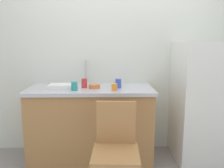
# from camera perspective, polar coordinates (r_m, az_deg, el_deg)

# --- Properties ---
(back_wall) EXTENTS (4.80, 0.10, 2.66)m
(back_wall) POSITION_cam_1_polar(r_m,az_deg,el_deg) (2.99, 0.81, 8.75)
(back_wall) COLOR silver
(back_wall) RESTS_ON ground_plane
(cabinet_base) EXTENTS (1.42, 0.60, 0.85)m
(cabinet_base) POSITION_cam_1_polar(r_m,az_deg,el_deg) (2.82, -5.19, -10.21)
(cabinet_base) COLOR #A87542
(cabinet_base) RESTS_ON ground_plane
(countertop) EXTENTS (1.46, 0.64, 0.04)m
(countertop) POSITION_cam_1_polar(r_m,az_deg,el_deg) (2.70, -5.34, -1.29)
(countertop) COLOR #B7B7BC
(countertop) RESTS_ON cabinet_base
(faucet) EXTENTS (0.02, 0.02, 0.30)m
(faucet) POSITION_cam_1_polar(r_m,az_deg,el_deg) (2.92, -6.52, 2.96)
(faucet) COLOR #B7B7BC
(faucet) RESTS_ON countertop
(refrigerator) EXTENTS (0.61, 0.62, 1.42)m
(refrigerator) POSITION_cam_1_polar(r_m,az_deg,el_deg) (2.94, 21.43, -4.25)
(refrigerator) COLOR silver
(refrigerator) RESTS_ON ground_plane
(chair) EXTENTS (0.42, 0.42, 0.89)m
(chair) POSITION_cam_1_polar(r_m,az_deg,el_deg) (2.09, 0.93, -15.65)
(chair) COLOR #A87542
(chair) RESTS_ON ground_plane
(dish_tray) EXTENTS (0.28, 0.20, 0.05)m
(dish_tray) POSITION_cam_1_polar(r_m,az_deg,el_deg) (2.68, -12.45, -0.56)
(dish_tray) COLOR white
(dish_tray) RESTS_ON countertop
(terracotta_bowl) EXTENTS (0.13, 0.13, 0.05)m
(terracotta_bowl) POSITION_cam_1_polar(r_m,az_deg,el_deg) (2.64, -4.41, -0.58)
(terracotta_bowl) COLOR #C67042
(terracotta_bowl) RESTS_ON countertop
(cup_blue) EXTENTS (0.07, 0.07, 0.11)m
(cup_blue) POSITION_cam_1_polar(r_m,az_deg,el_deg) (2.64, 1.56, 0.12)
(cup_blue) COLOR blue
(cup_blue) RESTS_ON countertop
(cup_red) EXTENTS (0.06, 0.06, 0.11)m
(cup_red) POSITION_cam_1_polar(r_m,az_deg,el_deg) (2.69, -6.90, 0.22)
(cup_red) COLOR red
(cup_red) RESTS_ON countertop
(cup_teal) EXTENTS (0.07, 0.07, 0.10)m
(cup_teal) POSITION_cam_1_polar(r_m,az_deg,el_deg) (2.55, -9.35, -0.51)
(cup_teal) COLOR teal
(cup_teal) RESTS_ON countertop
(cup_orange) EXTENTS (0.06, 0.06, 0.08)m
(cup_orange) POSITION_cam_1_polar(r_m,az_deg,el_deg) (2.50, 0.60, -0.79)
(cup_orange) COLOR orange
(cup_orange) RESTS_ON countertop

